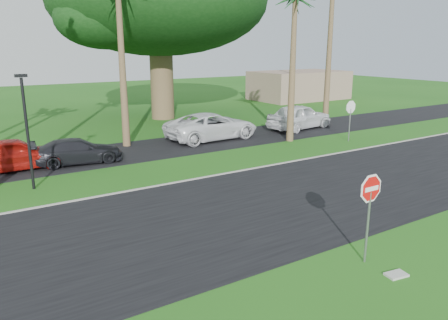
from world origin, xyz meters
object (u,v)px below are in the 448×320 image
at_px(stop_sign_far, 350,112).
at_px(car_minivan, 212,126).
at_px(car_pickup, 299,117).
at_px(stop_sign_near, 370,200).
at_px(car_dark, 78,151).
at_px(car_red, 14,154).

relative_size(stop_sign_far, car_minivan, 0.44).
relative_size(car_minivan, car_pickup, 1.16).
height_order(stop_sign_near, car_dark, stop_sign_near).
relative_size(stop_sign_near, stop_sign_far, 1.00).
xyz_separation_m(stop_sign_near, car_dark, (-3.91, 14.52, -1.15)).
bearing_deg(car_dark, stop_sign_far, -96.56).
height_order(car_dark, car_pickup, car_pickup).
height_order(stop_sign_far, car_minivan, stop_sign_far).
relative_size(stop_sign_far, car_pickup, 0.51).
bearing_deg(stop_sign_far, stop_sign_near, 43.73).
xyz_separation_m(car_dark, car_pickup, (15.51, 1.09, 0.25)).
height_order(stop_sign_near, car_red, stop_sign_near).
distance_m(stop_sign_near, stop_sign_far, 15.91).
relative_size(car_red, car_minivan, 0.77).
xyz_separation_m(stop_sign_far, car_pickup, (0.09, 4.61, -0.90)).
distance_m(car_dark, car_pickup, 15.55).
bearing_deg(stop_sign_far, car_minivan, -35.69).
bearing_deg(stop_sign_near, car_minivan, 73.66).
bearing_deg(car_minivan, car_dark, 96.37).
bearing_deg(stop_sign_far, car_dark, -12.88).
xyz_separation_m(car_dark, car_minivan, (8.58, 1.39, 0.20)).
relative_size(stop_sign_far, car_red, 0.58).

